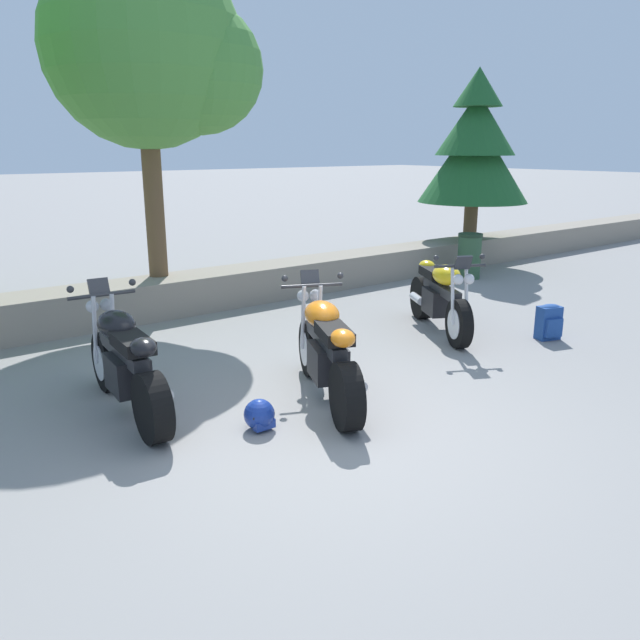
{
  "coord_description": "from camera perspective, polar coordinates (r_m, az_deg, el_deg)",
  "views": [
    {
      "loc": [
        -3.21,
        -4.02,
        2.45
      ],
      "look_at": [
        0.8,
        1.2,
        0.65
      ],
      "focal_mm": 35.66,
      "sensor_mm": 36.0,
      "label": 1
    }
  ],
  "objects": [
    {
      "name": "ground_plane",
      "position": [
        5.7,
        1.01,
        -10.17
      ],
      "size": [
        120.0,
        120.0,
        0.0
      ],
      "primitive_type": "plane",
      "color": "gray"
    },
    {
      "name": "stone_wall",
      "position": [
        9.64,
        -17.05,
        1.57
      ],
      "size": [
        36.0,
        0.8,
        0.55
      ],
      "primitive_type": "cube",
      "color": "gray",
      "rests_on": "ground"
    },
    {
      "name": "motorcycle_black_near_left",
      "position": [
        6.24,
        -17.09,
        -3.78
      ],
      "size": [
        0.67,
        2.07,
        1.18
      ],
      "color": "black",
      "rests_on": "ground"
    },
    {
      "name": "motorcycle_orange_centre",
      "position": [
        6.3,
        0.57,
        -2.9
      ],
      "size": [
        1.07,
        1.95,
        1.18
      ],
      "color": "black",
      "rests_on": "ground"
    },
    {
      "name": "motorcycle_yellow_far_right",
      "position": [
        8.72,
        10.75,
        1.99
      ],
      "size": [
        1.16,
        1.89,
        1.18
      ],
      "color": "black",
      "rests_on": "ground"
    },
    {
      "name": "rider_backpack",
      "position": [
        8.83,
        19.86,
        -0.11
      ],
      "size": [
        0.34,
        0.32,
        0.47
      ],
      "color": "navy",
      "rests_on": "ground"
    },
    {
      "name": "rider_helmet",
      "position": [
        5.76,
        -5.42,
        -8.48
      ],
      "size": [
        0.28,
        0.28,
        0.28
      ],
      "color": "navy",
      "rests_on": "ground"
    },
    {
      "name": "leafy_tree_mid_left",
      "position": [
        9.87,
        -14.54,
        22.2
      ],
      "size": [
        2.92,
        2.78,
        4.63
      ],
      "color": "brown",
      "rests_on": "stone_wall"
    },
    {
      "name": "pine_tree_mid_right",
      "position": [
        13.81,
        13.75,
        14.87
      ],
      "size": [
        2.25,
        2.25,
        3.43
      ],
      "color": "brown",
      "rests_on": "stone_wall"
    },
    {
      "name": "trash_bin",
      "position": [
        12.52,
        13.25,
        5.63
      ],
      "size": [
        0.46,
        0.46,
        0.86
      ],
      "color": "#335638",
      "rests_on": "ground"
    }
  ]
}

